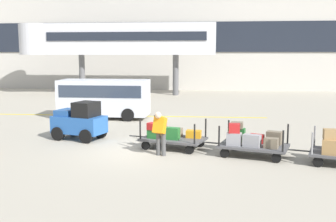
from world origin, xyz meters
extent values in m
plane|color=#A8A08E|center=(0.00, 0.00, 0.00)|extent=(120.00, 120.00, 0.00)
cube|color=yellow|center=(-3.74, 8.15, 0.00)|extent=(18.73, 0.65, 0.01)
cube|color=#BCB7AD|center=(0.00, 26.00, 4.57)|extent=(63.31, 2.40, 9.14)
cube|color=#1E232D|center=(0.00, 24.75, 5.03)|extent=(60.14, 0.12, 2.80)
cube|color=silver|center=(-4.60, 20.00, 4.69)|extent=(14.77, 2.20, 2.60)
cylinder|color=silver|center=(-12.58, 20.00, 4.69)|extent=(3.00, 3.00, 2.60)
cube|color=#1E232D|center=(-4.60, 18.86, 4.89)|extent=(13.29, 0.08, 0.70)
cylinder|color=#59595B|center=(-8.66, 20.00, 1.69)|extent=(0.50, 0.50, 3.39)
cylinder|color=#59595B|center=(-0.54, 20.00, 1.69)|extent=(0.50, 0.50, 3.39)
cube|color=#2659A5|center=(-2.82, 1.74, 0.63)|extent=(2.32, 1.65, 0.70)
cube|color=black|center=(-2.47, 1.64, 1.28)|extent=(1.05, 1.18, 0.60)
cube|color=#225095|center=(-3.37, 1.91, 1.10)|extent=(0.93, 1.09, 0.24)
cylinder|color=black|center=(-3.33, 2.44, 0.28)|extent=(0.59, 0.33, 0.56)
cylinder|color=black|center=(-3.62, 1.43, 0.28)|extent=(0.59, 0.33, 0.56)
cylinder|color=black|center=(-2.02, 2.05, 0.28)|extent=(0.59, 0.33, 0.56)
cylinder|color=black|center=(-2.31, 1.05, 0.28)|extent=(0.59, 0.33, 0.56)
cube|color=#4C4C4F|center=(1.21, 0.56, 0.36)|extent=(2.60, 1.99, 0.08)
cylinder|color=black|center=(0.38, 1.48, 0.75)|extent=(0.06, 0.06, 0.70)
cylinder|color=black|center=(0.01, 0.24, 0.75)|extent=(0.06, 0.06, 0.70)
cylinder|color=black|center=(2.41, 0.88, 0.75)|extent=(0.06, 0.06, 0.70)
cylinder|color=black|center=(2.04, -0.35, 0.75)|extent=(0.06, 0.06, 0.70)
cylinder|color=black|center=(0.55, 1.38, 0.16)|extent=(0.34, 0.19, 0.32)
cylinder|color=black|center=(0.22, 0.23, 0.16)|extent=(0.34, 0.19, 0.32)
cylinder|color=black|center=(2.21, 0.89, 0.16)|extent=(0.34, 0.19, 0.32)
cylinder|color=black|center=(1.87, -0.25, 0.16)|extent=(0.34, 0.19, 0.32)
cylinder|color=#333333|center=(-0.23, 0.98, 0.34)|extent=(0.69, 0.24, 0.05)
cube|color=orange|center=(0.67, 1.09, 0.56)|extent=(0.58, 0.38, 0.32)
cube|color=#236B2D|center=(0.47, 0.40, 0.56)|extent=(0.47, 0.39, 0.32)
cube|color=#726651|center=(1.26, 0.87, 0.56)|extent=(0.56, 0.43, 0.33)
cube|color=#236B2D|center=(1.17, 0.30, 0.62)|extent=(0.64, 0.42, 0.44)
cube|color=orange|center=(1.96, 0.68, 0.54)|extent=(0.58, 0.41, 0.28)
cube|color=#8C338C|center=(0.67, 1.09, 0.84)|extent=(0.45, 0.39, 0.23)
cube|color=red|center=(0.47, 0.40, 0.85)|extent=(0.48, 0.44, 0.26)
cube|color=#4C4C4F|center=(4.09, -0.28, 0.36)|extent=(2.60, 1.99, 0.08)
cylinder|color=black|center=(3.25, 0.63, 0.75)|extent=(0.06, 0.06, 0.70)
cylinder|color=black|center=(2.89, -0.60, 0.75)|extent=(0.06, 0.06, 0.70)
cylinder|color=black|center=(5.29, 0.04, 0.75)|extent=(0.06, 0.06, 0.70)
cylinder|color=black|center=(4.92, -1.20, 0.75)|extent=(0.06, 0.06, 0.70)
cylinder|color=black|center=(3.43, 0.53, 0.16)|extent=(0.34, 0.19, 0.32)
cylinder|color=black|center=(3.09, -0.61, 0.16)|extent=(0.34, 0.19, 0.32)
cylinder|color=black|center=(5.08, 0.05, 0.16)|extent=(0.34, 0.19, 0.32)
cylinder|color=black|center=(4.75, -1.10, 0.16)|extent=(0.34, 0.19, 0.32)
cylinder|color=#333333|center=(2.65, 0.14, 0.34)|extent=(0.69, 0.24, 0.05)
cube|color=#236B2D|center=(3.53, 0.25, 0.64)|extent=(0.63, 0.41, 0.48)
cube|color=#99999E|center=(3.41, -0.43, 0.62)|extent=(0.54, 0.42, 0.44)
cube|color=red|center=(4.21, 0.04, 0.55)|extent=(0.56, 0.44, 0.31)
cube|color=#99999E|center=(4.00, -0.59, 0.61)|extent=(0.65, 0.49, 0.42)
cube|color=#726651|center=(4.80, -0.11, 0.63)|extent=(0.59, 0.48, 0.45)
cube|color=#726651|center=(4.62, -0.72, 0.57)|extent=(0.53, 0.44, 0.34)
cube|color=#726651|center=(3.53, 0.25, 0.99)|extent=(0.46, 0.41, 0.23)
cube|color=red|center=(3.41, -0.43, 1.00)|extent=(0.38, 0.32, 0.32)
cylinder|color=gray|center=(6.13, -0.21, 0.75)|extent=(0.06, 0.06, 0.70)
cylinder|color=gray|center=(5.77, -1.45, 0.75)|extent=(0.06, 0.06, 0.70)
cylinder|color=black|center=(6.31, -0.31, 0.16)|extent=(0.34, 0.19, 0.32)
cylinder|color=black|center=(5.97, -1.45, 0.16)|extent=(0.34, 0.19, 0.32)
cylinder|color=#333333|center=(5.53, -0.70, 0.34)|extent=(0.69, 0.24, 0.05)
cube|color=#9E7A4C|center=(6.61, -0.70, 0.61)|extent=(0.64, 0.59, 0.43)
cube|color=#A87F4C|center=(6.36, -1.32, 0.64)|extent=(0.61, 0.63, 0.47)
cube|color=#9E7A4C|center=(6.61, -0.70, 0.94)|extent=(0.35, 0.27, 0.22)
cube|color=#9E7A4C|center=(6.36, -1.32, 1.03)|extent=(0.48, 0.30, 0.32)
cylinder|color=#4C4C4C|center=(0.79, -0.51, 0.41)|extent=(0.16, 0.16, 0.82)
cylinder|color=#4C4C4C|center=(0.98, -0.57, 0.41)|extent=(0.16, 0.16, 0.82)
cube|color=orange|center=(0.86, -0.64, 1.09)|extent=(0.51, 0.52, 0.61)
sphere|color=beige|center=(0.82, -0.75, 1.45)|extent=(0.22, 0.22, 0.22)
cube|color=silver|center=(-3.25, 7.29, 1.15)|extent=(4.81, 1.92, 1.90)
cube|color=#2D3847|center=(-3.25, 7.29, 1.55)|extent=(4.42, 1.96, 0.64)
cylinder|color=black|center=(-4.73, 6.41, 0.34)|extent=(0.68, 0.24, 0.68)
cylinder|color=black|center=(-1.76, 6.42, 0.34)|extent=(0.68, 0.24, 0.68)
camera|label=1|loc=(2.70, -14.38, 3.56)|focal=43.80mm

